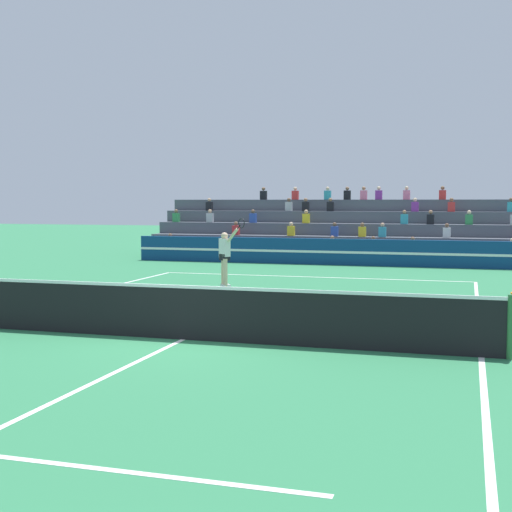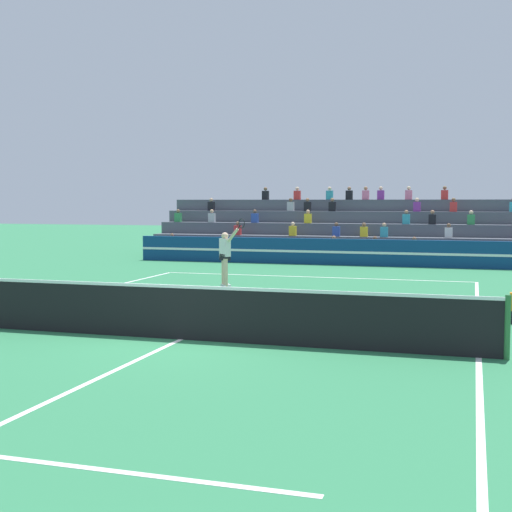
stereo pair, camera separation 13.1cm
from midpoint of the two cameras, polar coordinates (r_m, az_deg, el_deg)
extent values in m
plane|color=#2D7A4C|center=(13.92, -5.76, -6.67)|extent=(120.00, 120.00, 0.00)
cube|color=white|center=(25.20, 4.78, -1.68)|extent=(11.00, 0.10, 0.01)
cube|color=white|center=(12.87, 17.67, -7.75)|extent=(0.10, 23.80, 0.01)
cube|color=white|center=(19.92, 1.43, -3.29)|extent=(8.25, 0.10, 0.01)
cube|color=white|center=(13.92, -5.76, -6.65)|extent=(0.10, 12.85, 0.01)
cylinder|color=#2D6B38|center=(12.78, 19.75, -5.40)|extent=(0.10, 0.10, 1.10)
cube|color=black|center=(13.84, -5.78, -4.64)|extent=(11.90, 0.02, 1.00)
cube|color=white|center=(13.76, -5.79, -2.46)|extent=(11.90, 0.04, 0.06)
cube|color=navy|center=(30.03, 6.81, 0.32)|extent=(18.00, 0.24, 1.10)
cube|color=white|center=(29.90, 6.77, 0.31)|extent=(18.00, 0.02, 0.10)
cube|color=#4C515B|center=(31.30, 7.22, -0.02)|extent=(18.71, 0.95, 0.55)
cube|color=silver|center=(30.90, 9.61, 0.82)|extent=(0.32, 0.22, 0.44)
sphere|color=brown|center=(30.88, 9.61, 1.41)|extent=(0.18, 0.18, 0.18)
cube|color=yellow|center=(31.18, 6.37, 0.88)|extent=(0.32, 0.22, 0.44)
sphere|color=#9E7051|center=(31.16, 6.37, 1.47)|extent=(0.18, 0.18, 0.18)
cube|color=purple|center=(33.45, -6.62, 1.12)|extent=(0.32, 0.22, 0.44)
sphere|color=brown|center=(33.43, -6.62, 1.66)|extent=(0.18, 0.18, 0.18)
cube|color=#338C4C|center=(30.73, 12.66, 0.75)|extent=(0.32, 0.22, 0.44)
sphere|color=brown|center=(30.72, 12.67, 1.35)|extent=(0.18, 0.18, 0.18)
cube|color=#4C515B|center=(32.22, 7.52, 0.59)|extent=(18.71, 0.95, 1.10)
cube|color=silver|center=(31.58, 15.27, 1.80)|extent=(0.32, 0.22, 0.44)
sphere|color=brown|center=(31.57, 15.28, 2.38)|extent=(0.18, 0.18, 0.18)
cube|color=yellow|center=(31.90, 8.75, 1.92)|extent=(0.32, 0.22, 0.44)
sphere|color=brown|center=(31.89, 8.76, 2.50)|extent=(0.18, 0.18, 0.18)
cube|color=#2D4CA5|center=(32.10, 6.56, 1.96)|extent=(0.32, 0.22, 0.44)
sphere|color=brown|center=(32.09, 6.56, 2.53)|extent=(0.18, 0.18, 0.18)
cube|color=yellow|center=(32.52, 3.08, 2.02)|extent=(0.32, 0.22, 0.44)
sphere|color=beige|center=(32.51, 3.08, 2.58)|extent=(0.18, 0.18, 0.18)
cube|color=teal|center=(31.78, 10.33, 1.90)|extent=(0.32, 0.22, 0.44)
sphere|color=tan|center=(31.77, 10.34, 2.47)|extent=(0.18, 0.18, 0.18)
cube|color=red|center=(33.26, -1.36, 2.07)|extent=(0.32, 0.22, 0.44)
sphere|color=brown|center=(33.25, -1.37, 2.63)|extent=(0.18, 0.18, 0.18)
cube|color=#4C515B|center=(33.14, 7.79, 1.17)|extent=(18.71, 0.95, 1.65)
cube|color=teal|center=(32.62, 12.04, 2.90)|extent=(0.32, 0.22, 0.44)
sphere|color=#9E7051|center=(32.61, 12.05, 3.46)|extent=(0.18, 0.18, 0.18)
cube|color=#338C4C|center=(32.50, 16.94, 2.80)|extent=(0.32, 0.22, 0.44)
sphere|color=beige|center=(32.49, 16.95, 3.36)|extent=(0.18, 0.18, 0.18)
cube|color=#338C4C|center=(35.35, -6.14, 3.08)|extent=(0.32, 0.22, 0.44)
sphere|color=brown|center=(35.34, -6.15, 3.60)|extent=(0.18, 0.18, 0.18)
cube|color=#B2B2B7|center=(34.69, -3.44, 3.07)|extent=(0.32, 0.22, 0.44)
sphere|color=tan|center=(34.68, -3.44, 3.60)|extent=(0.18, 0.18, 0.18)
cube|color=yellow|center=(33.32, 4.29, 3.01)|extent=(0.32, 0.22, 0.44)
sphere|color=tan|center=(33.31, 4.29, 3.56)|extent=(0.18, 0.18, 0.18)
cube|color=black|center=(32.54, 14.04, 2.86)|extent=(0.32, 0.22, 0.44)
sphere|color=#9E7051|center=(32.53, 14.05, 3.42)|extent=(0.18, 0.18, 0.18)
cube|color=#2D4CA5|center=(33.98, 0.02, 3.05)|extent=(0.32, 0.22, 0.44)
sphere|color=brown|center=(33.98, 0.02, 3.59)|extent=(0.18, 0.18, 0.18)
cube|color=#4C515B|center=(34.06, 8.06, 1.72)|extent=(18.71, 0.95, 2.20)
cube|color=purple|center=(33.53, 12.86, 3.86)|extent=(0.32, 0.22, 0.44)
sphere|color=beige|center=(33.53, 12.87, 4.41)|extent=(0.18, 0.18, 0.18)
cube|color=#B2B2B7|center=(34.48, 2.90, 3.98)|extent=(0.32, 0.22, 0.44)
sphere|color=brown|center=(34.48, 2.91, 4.51)|extent=(0.18, 0.18, 0.18)
cube|color=black|center=(34.04, 6.23, 3.95)|extent=(0.32, 0.22, 0.44)
sphere|color=#9E7051|center=(34.04, 6.24, 4.49)|extent=(0.18, 0.18, 0.18)
cube|color=black|center=(35.70, -3.49, 3.99)|extent=(0.32, 0.22, 0.44)
sphere|color=tan|center=(35.70, -3.49, 4.51)|extent=(0.18, 0.18, 0.18)
cube|color=black|center=(34.29, 4.25, 3.97)|extent=(0.32, 0.22, 0.44)
sphere|color=#9E7051|center=(34.29, 4.25, 4.51)|extent=(0.18, 0.18, 0.18)
cube|color=red|center=(33.45, 15.62, 3.81)|extent=(0.32, 0.22, 0.44)
sphere|color=brown|center=(33.45, 15.64, 4.36)|extent=(0.18, 0.18, 0.18)
cube|color=#4C515B|center=(34.99, 8.30, 2.23)|extent=(18.71, 0.95, 2.75)
cube|color=red|center=(34.41, 14.96, 4.75)|extent=(0.32, 0.22, 0.44)
sphere|color=brown|center=(34.42, 14.97, 5.28)|extent=(0.18, 0.18, 0.18)
cube|color=purple|center=(34.65, 10.06, 4.83)|extent=(0.32, 0.22, 0.44)
sphere|color=beige|center=(34.65, 10.06, 5.36)|extent=(0.18, 0.18, 0.18)
cube|color=black|center=(34.87, 7.57, 4.86)|extent=(0.32, 0.22, 0.44)
sphere|color=#9E7051|center=(34.87, 7.58, 5.38)|extent=(0.18, 0.18, 0.18)
cube|color=pink|center=(34.51, 12.22, 4.80)|extent=(0.32, 0.22, 0.44)
sphere|color=beige|center=(34.52, 12.23, 5.33)|extent=(0.18, 0.18, 0.18)
cube|color=red|center=(35.38, 3.42, 4.88)|extent=(0.32, 0.22, 0.44)
sphere|color=beige|center=(35.39, 3.42, 5.40)|extent=(0.18, 0.18, 0.18)
cube|color=black|center=(35.80, 0.87, 4.88)|extent=(0.32, 0.22, 0.44)
sphere|color=brown|center=(35.81, 0.87, 5.39)|extent=(0.18, 0.18, 0.18)
cube|color=teal|center=(35.04, 6.01, 4.87)|extent=(0.32, 0.22, 0.44)
sphere|color=beige|center=(35.04, 6.02, 5.39)|extent=(0.18, 0.18, 0.18)
cube|color=pink|center=(34.74, 8.88, 4.84)|extent=(0.32, 0.22, 0.44)
sphere|color=#9E7051|center=(34.75, 8.88, 5.37)|extent=(0.18, 0.18, 0.18)
cylinder|color=beige|center=(22.24, -2.42, -1.33)|extent=(0.14, 0.14, 0.90)
cylinder|color=beige|center=(22.01, -2.28, -1.39)|extent=(0.14, 0.14, 0.90)
cube|color=black|center=(22.10, -2.33, -0.09)|extent=(0.38, 0.35, 0.20)
cube|color=silver|center=(22.08, -2.33, 0.69)|extent=(0.41, 0.38, 0.56)
sphere|color=beige|center=(22.06, -2.33, 1.62)|extent=(0.22, 0.22, 0.22)
cube|color=white|center=(22.30, -2.34, -2.36)|extent=(0.25, 0.28, 0.09)
cube|color=white|center=(22.08, -2.19, -2.43)|extent=(0.25, 0.28, 0.09)
cylinder|color=beige|center=(22.28, -2.67, 0.56)|extent=(0.09, 0.09, 0.56)
cylinder|color=beige|center=(21.68, -1.67, 1.70)|extent=(0.47, 0.39, 0.45)
cylinder|color=black|center=(21.41, -1.20, 2.34)|extent=(0.17, 0.14, 0.16)
torus|color=black|center=(21.30, -0.98, 2.63)|extent=(0.36, 0.28, 0.43)
sphere|color=#C6DB33|center=(17.92, 4.79, -4.07)|extent=(0.07, 0.07, 0.07)
camera|label=1|loc=(0.07, -89.82, 0.01)|focal=50.00mm
camera|label=2|loc=(0.07, 90.18, -0.01)|focal=50.00mm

